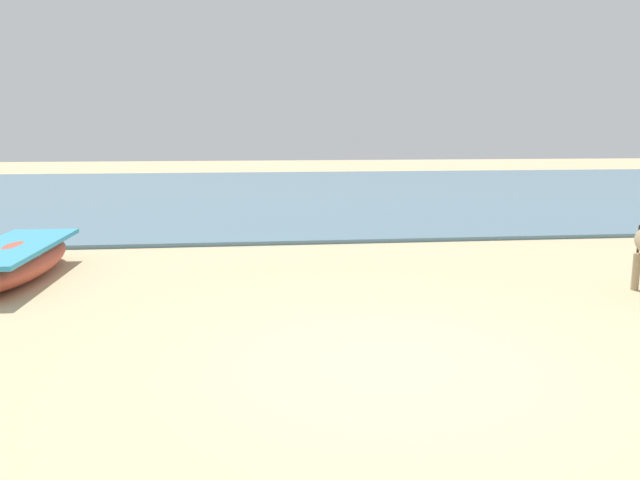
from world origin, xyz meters
name	(u,v)px	position (x,y,z in m)	size (l,w,h in m)	color
ground	(391,365)	(0.00, 0.00, 0.00)	(80.00, 80.00, 0.00)	#CCB789
sea_water	(284,192)	(0.00, 16.51, 0.04)	(60.00, 20.00, 0.08)	slate
fishing_boat_2	(14,261)	(-4.89, 4.11, 0.30)	(1.20, 3.55, 0.74)	#B74733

